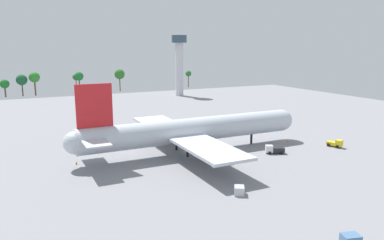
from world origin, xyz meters
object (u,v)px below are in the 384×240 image
at_px(cargo_loader, 336,143).
at_px(control_tower, 179,59).
at_px(baggage_tug, 274,149).
at_px(safety_cone_tail, 76,163).
at_px(safety_cone_nose, 287,141).
at_px(cargo_container_aft, 351,240).
at_px(cargo_airplane, 191,130).
at_px(cargo_container_fore, 239,190).

xyz_separation_m(cargo_loader, control_tower, (6.52, 127.98, 20.76)).
height_order(cargo_loader, baggage_tug, baggage_tug).
distance_m(safety_cone_tail, control_tower, 137.65).
relative_size(baggage_tug, safety_cone_nose, 6.57).
distance_m(cargo_container_aft, safety_cone_nose, 60.78).
xyz_separation_m(cargo_container_aft, safety_cone_nose, (31.89, 51.74, -0.39)).
height_order(cargo_airplane, control_tower, control_tower).
bearing_deg(safety_cone_tail, cargo_loader, -13.37).
bearing_deg(baggage_tug, cargo_airplane, 150.09).
distance_m(baggage_tug, cargo_container_fore, 32.11).
distance_m(cargo_airplane, cargo_loader, 43.73).
bearing_deg(cargo_container_fore, cargo_container_aft, -79.05).
bearing_deg(safety_cone_nose, cargo_airplane, 173.37).
bearing_deg(cargo_container_fore, safety_cone_tail, 127.43).
xyz_separation_m(cargo_container_fore, safety_cone_tail, (-26.54, 34.67, -0.49)).
height_order(cargo_airplane, safety_cone_nose, cargo_airplane).
bearing_deg(cargo_container_fore, control_tower, 70.24).
distance_m(baggage_tug, control_tower, 129.86).
bearing_deg(cargo_loader, cargo_container_fore, -159.07).
height_order(cargo_airplane, safety_cone_tail, cargo_airplane).
xyz_separation_m(cargo_container_fore, safety_cone_nose, (36.45, 28.15, -0.46)).
xyz_separation_m(cargo_container_aft, control_tower, (47.69, 169.06, 21.09)).
bearing_deg(control_tower, cargo_container_aft, -105.75).
xyz_separation_m(safety_cone_nose, safety_cone_tail, (-62.99, 6.52, -0.03)).
height_order(cargo_loader, safety_cone_nose, cargo_loader).
xyz_separation_m(cargo_airplane, cargo_container_fore, (-4.74, -31.84, -5.45)).
height_order(cargo_container_fore, control_tower, control_tower).
bearing_deg(baggage_tug, safety_cone_tail, 164.31).
xyz_separation_m(cargo_airplane, safety_cone_nose, (31.71, -3.69, -5.91)).
height_order(safety_cone_nose, control_tower, control_tower).
xyz_separation_m(baggage_tug, cargo_container_fore, (-24.94, -20.22, -0.29)).
relative_size(cargo_container_aft, control_tower, 0.09).
xyz_separation_m(baggage_tug, safety_cone_nose, (11.51, 7.94, -0.75)).
bearing_deg(cargo_container_aft, safety_cone_tail, 118.09).
height_order(cargo_loader, control_tower, control_tower).
bearing_deg(safety_cone_nose, cargo_loader, -48.96).
bearing_deg(safety_cone_nose, cargo_container_aft, -121.65).
bearing_deg(safety_cone_tail, cargo_container_aft, -61.91).
bearing_deg(cargo_container_fore, cargo_loader, 20.93).
bearing_deg(cargo_airplane, cargo_container_aft, -90.19).
bearing_deg(safety_cone_tail, cargo_airplane, -5.18).
distance_m(cargo_loader, control_tower, 129.82).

